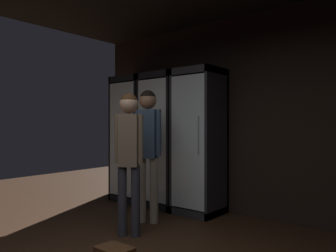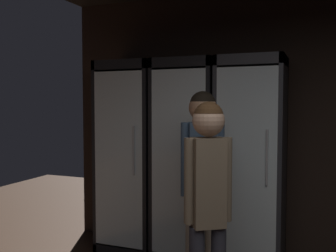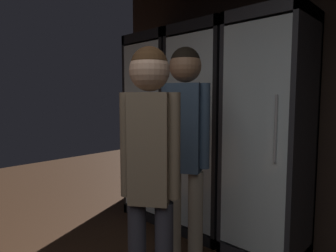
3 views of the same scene
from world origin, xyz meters
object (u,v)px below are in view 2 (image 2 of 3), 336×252
(shopper_near, at_px, (202,170))
(cooler_center, at_px, (252,164))
(cooler_left, at_px, (189,161))
(shopper_far, at_px, (208,192))
(cooler_far_left, at_px, (133,157))

(shopper_near, bearing_deg, cooler_center, 73.07)
(cooler_center, bearing_deg, cooler_left, 179.88)
(cooler_center, xyz_separation_m, shopper_far, (-0.06, -1.37, 0.01))
(shopper_far, bearing_deg, cooler_left, 113.52)
(cooler_far_left, xyz_separation_m, shopper_near, (1.06, -0.84, 0.06))
(cooler_far_left, distance_m, shopper_far, 1.86)
(shopper_far, bearing_deg, cooler_center, 87.41)
(cooler_far_left, relative_size, cooler_center, 1.00)
(cooler_far_left, bearing_deg, shopper_far, -47.51)
(cooler_center, height_order, shopper_far, cooler_center)
(cooler_far_left, height_order, cooler_left, same)
(cooler_left, bearing_deg, cooler_far_left, -179.91)
(shopper_far, bearing_deg, shopper_near, 110.37)
(cooler_far_left, distance_m, cooler_center, 1.32)
(cooler_left, height_order, cooler_center, same)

